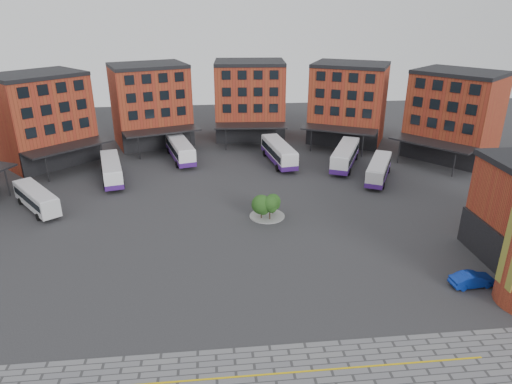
{
  "coord_description": "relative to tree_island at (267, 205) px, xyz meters",
  "views": [
    {
      "loc": [
        -4.77,
        -38.97,
        24.84
      ],
      "look_at": [
        0.45,
        10.51,
        4.0
      ],
      "focal_mm": 32.0,
      "sensor_mm": 36.0,
      "label": 1
    }
  ],
  "objects": [
    {
      "name": "bus_c",
      "position": [
        -11.67,
        23.93,
        0.12
      ],
      "size": [
        5.65,
        12.45,
        3.42
      ],
      "rotation": [
        0.0,
        0.0,
        0.25
      ],
      "color": "white",
      "rests_on": "ground"
    },
    {
      "name": "bus_b",
      "position": [
        -21.39,
        15.2,
        -0.01
      ],
      "size": [
        5.17,
        11.61,
        3.19
      ],
      "rotation": [
        0.0,
        0.0,
        0.24
      ],
      "color": "white",
      "rests_on": "ground"
    },
    {
      "name": "main_building",
      "position": [
        -6.68,
        26.64,
        5.49
      ],
      "size": [
        94.14,
        42.48,
        14.6
      ],
      "color": "maroon",
      "rests_on": "ground"
    },
    {
      "name": "bus_e",
      "position": [
        15.05,
        17.75,
        0.12
      ],
      "size": [
        7.74,
        12.18,
        3.43
      ],
      "rotation": [
        0.0,
        0.0,
        -0.44
      ],
      "color": "white",
      "rests_on": "ground"
    },
    {
      "name": "bus_f",
      "position": [
        18.33,
        11.32,
        -0.08
      ],
      "size": [
        7.17,
        10.77,
        3.05
      ],
      "rotation": [
        0.0,
        0.0,
        -0.47
      ],
      "color": "silver",
      "rests_on": "ground"
    },
    {
      "name": "blue_car",
      "position": [
        17.39,
        -16.59,
        -1.04
      ],
      "size": [
        4.35,
        1.83,
        1.4
      ],
      "primitive_type": "imported",
      "rotation": [
        0.0,
        0.0,
        1.65
      ],
      "color": "#0C2B9C",
      "rests_on": "ground"
    },
    {
      "name": "ground",
      "position": [
        -1.91,
        -11.6,
        -1.73
      ],
      "size": [
        160.0,
        160.0,
        0.0
      ],
      "primitive_type": "plane",
      "color": "#28282B",
      "rests_on": "ground"
    },
    {
      "name": "tree_island",
      "position": [
        0.0,
        0.0,
        0.0
      ],
      "size": [
        4.4,
        4.4,
        3.15
      ],
      "color": "gray",
      "rests_on": "ground"
    },
    {
      "name": "yellow_line",
      "position": [
        0.09,
        -25.6,
        -1.7
      ],
      "size": [
        26.0,
        0.15,
        0.02
      ],
      "primitive_type": "cube",
      "color": "gold",
      "rests_on": "paving_zone"
    },
    {
      "name": "bus_a",
      "position": [
        -29.03,
        5.5,
        -0.02
      ],
      "size": [
        8.0,
        9.53,
        2.88
      ],
      "rotation": [
        0.0,
        0.0,
        0.65
      ],
      "color": "silver",
      "rests_on": "ground"
    },
    {
      "name": "bus_d",
      "position": [
        4.61,
        20.59,
        0.12
      ],
      "size": [
        4.48,
        12.42,
        3.42
      ],
      "rotation": [
        0.0,
        0.0,
        0.14
      ],
      "color": "white",
      "rests_on": "ground"
    }
  ]
}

